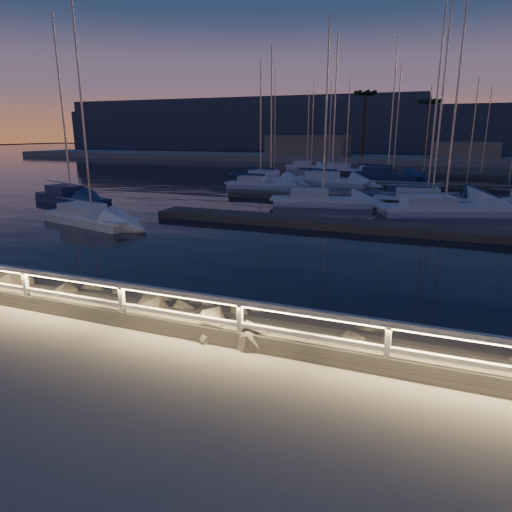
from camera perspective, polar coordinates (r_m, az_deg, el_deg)
The scene contains 21 objects.
ground at distance 10.29m, azimuth -7.19°, elevation -10.19°, with size 400.00×400.00×0.00m, color gray.
harbor_water at distance 39.94m, azimuth 15.08°, elevation 6.96°, with size 400.00×440.00×0.60m.
guard_rail at distance 10.02m, azimuth -7.68°, elevation -6.12°, with size 44.11×0.12×1.06m.
riprap at distance 12.89m, azimuth -14.62°, elevation -6.25°, with size 29.17×2.94×1.43m.
floating_docks at distance 41.13m, azimuth 15.36°, elevation 7.97°, with size 22.00×36.00×0.40m.
far_shore at distance 82.38m, azimuth 18.86°, elevation 11.55°, with size 160.00×14.00×5.20m.
palm_left at distance 81.28m, azimuth 13.54°, elevation 18.85°, with size 3.00×3.00×11.20m.
palm_center at distance 81.25m, azimuth 20.90°, elevation 17.34°, with size 3.00×3.00×9.70m.
distant_hills at distance 144.28m, azimuth 11.50°, elevation 15.04°, with size 230.00×37.50×18.00m.
sailboat_a at distance 35.98m, azimuth -22.20°, elevation 6.83°, with size 7.70×4.53×12.77m.
sailboat_b at distance 27.49m, azimuth -20.02°, elevation 4.68°, with size 7.16×3.61×11.77m.
sailboat_c at distance 35.20m, azimuth 20.78°, elevation 6.77°, with size 8.40×3.47×13.85m.
sailboat_e at distance 42.31m, azimuth 0.33°, elevation 8.98°, with size 6.57×2.20×11.12m.
sailboat_f at distance 32.53m, azimuth 7.99°, elevation 6.97°, with size 7.53×3.65×12.38m.
sailboat_g at distance 30.87m, azimuth 22.11°, elevation 5.60°, with size 8.61×5.29×14.19m.
sailboat_h at distance 36.09m, azimuth 20.21°, elevation 7.02°, with size 9.17×3.05×15.33m.
sailboat_i at distance 46.60m, azimuth 1.67°, elevation 9.61°, with size 7.89×4.93×13.15m.
sailboat_j at distance 45.97m, azimuth 9.19°, elevation 9.34°, with size 8.47×4.32×13.91m.
sailboat_k at distance 53.77m, azimuth 15.90°, elevation 9.78°, with size 8.94×5.64×14.78m.
sailboat_m at distance 65.69m, azimuth 6.26°, elevation 11.09°, with size 6.31×2.63×10.48m.
sailboat_n at distance 59.60m, azimuth 10.95°, elevation 10.52°, with size 7.42×2.99×12.30m.
Camera 1 is at (4.60, -8.09, 4.39)m, focal length 32.00 mm.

